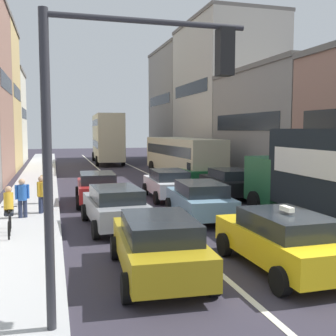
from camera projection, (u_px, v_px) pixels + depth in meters
ground_plane at (309, 284)px, 9.44m from camera, size 140.00×140.00×0.00m
sidewalk_left at (36, 183)px, 26.80m from camera, size 2.60×64.00×0.14m
lane_stripe_left at (113, 181)px, 28.15m from camera, size 0.16×60.00×0.01m
lane_stripe_right at (161, 180)px, 29.07m from camera, size 0.16×60.00×0.01m
building_row_right at (237, 106)px, 35.50m from camera, size 7.20×43.90×13.32m
traffic_light_pole at (122, 114)px, 7.05m from camera, size 3.58×0.38×5.50m
removalist_box_truck at (324, 174)px, 14.61m from camera, size 2.85×7.76×3.58m
taxi_centre_lane_front at (283, 239)px, 10.33m from camera, size 2.09×4.31×1.66m
sedan_left_lane_front at (158, 244)px, 9.89m from camera, size 2.28×4.41×1.49m
sedan_centre_lane_second at (200, 199)px, 16.21m from camera, size 2.30×4.41×1.49m
wagon_left_lane_second at (115, 206)px, 14.81m from camera, size 2.22×4.38×1.49m
hatchback_centre_lane_third at (168, 183)px, 20.97m from camera, size 2.19×4.36×1.49m
sedan_left_lane_third at (97, 187)px, 19.69m from camera, size 2.22×4.38×1.49m
sedan_right_lane_behind_truck at (229, 182)px, 21.46m from camera, size 2.16×4.35×1.49m
wagon_right_lane_far at (196, 172)px, 26.69m from camera, size 2.28×4.40×1.49m
bus_mid_queue_primary at (182, 154)px, 30.13m from camera, size 3.14×10.60×2.90m
bus_far_queue_secondary at (107, 136)px, 42.59m from camera, size 3.15×10.60×5.06m
cyclist_on_sidewalk at (9, 213)px, 13.34m from camera, size 0.50×1.73×1.72m
pedestrian_near_kerb at (42, 193)px, 16.75m from camera, size 0.34×0.47×1.66m
pedestrian_mid_sidewalk at (22, 197)px, 15.85m from camera, size 0.53×0.34×1.66m
pedestrian_far_sidewalk at (46, 186)px, 18.95m from camera, size 0.43×0.39×1.66m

